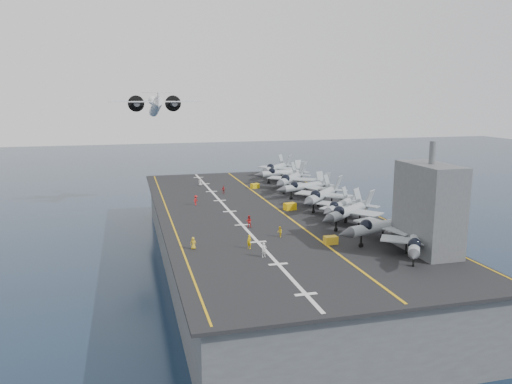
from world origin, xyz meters
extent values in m
plane|color=#142135|center=(0.00, 0.00, 0.00)|extent=(500.00, 500.00, 0.00)
cube|color=#56595E|center=(0.00, 0.00, 5.00)|extent=(36.00, 90.00, 10.00)
cube|color=black|center=(0.00, 0.00, 10.20)|extent=(38.00, 92.00, 0.40)
cube|color=gold|center=(3.00, 0.00, 10.42)|extent=(0.35, 90.00, 0.02)
cube|color=silver|center=(-6.00, 0.00, 10.42)|extent=(0.50, 90.00, 0.02)
cube|color=gold|center=(-17.00, 0.00, 10.42)|extent=(0.25, 90.00, 0.02)
cube|color=gold|center=(18.50, 0.00, 10.42)|extent=(0.25, 90.00, 0.02)
imported|color=gold|center=(-15.48, -20.99, 11.25)|extent=(1.05, 0.73, 1.70)
imported|color=yellow|center=(-7.94, -22.74, 11.39)|extent=(1.34, 1.43, 1.98)
imported|color=#B21919|center=(-5.27, -11.58, 11.37)|extent=(1.32, 1.04, 1.94)
imported|color=#B21919|center=(-11.25, 6.97, 11.37)|extent=(1.35, 1.39, 1.94)
imported|color=#AF2527|center=(-3.84, 17.19, 11.23)|extent=(1.10, 0.83, 1.67)
imported|color=silver|center=(-7.33, 28.03, 11.30)|extent=(1.21, 0.93, 1.80)
imported|color=silver|center=(-6.96, -26.80, 11.39)|extent=(1.38, 1.14, 1.97)
imported|color=yellow|center=(-2.14, -18.29, 11.21)|extent=(0.73, 1.03, 1.63)
camera|label=1|loc=(-23.79, -87.09, 31.21)|focal=35.00mm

